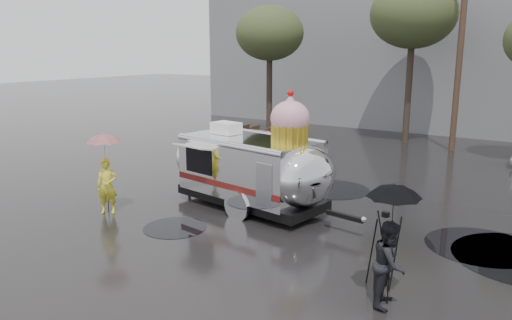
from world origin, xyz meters
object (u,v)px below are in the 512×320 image
Objects in this scene: airstream_trailer at (252,166)px; person_left at (107,186)px; tripod at (384,241)px; person_right at (390,264)px.

airstream_trailer is 4.30m from person_left.
airstream_trailer is 5.77m from tripod.
person_left is (-3.28, -2.74, -0.49)m from airstream_trailer.
person_left is 8.71m from person_right.
airstream_trailer is at bearing 49.76° from person_right.
person_right reaches higher than tripod.
airstream_trailer is at bearing 5.19° from person_left.
person_left is at bearing 77.77° from person_right.
tripod is at bearing 19.44° from person_right.
person_left is at bearing -168.28° from tripod.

